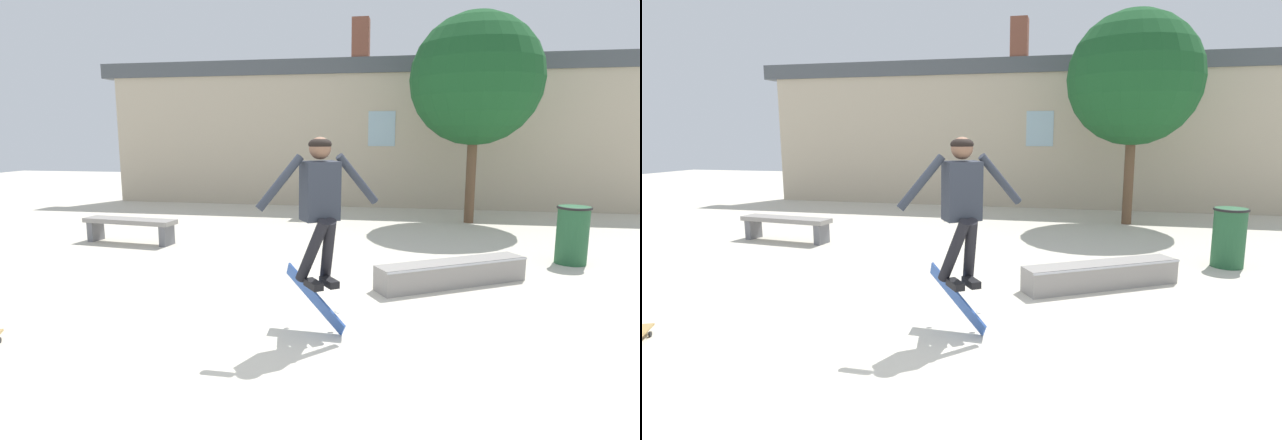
% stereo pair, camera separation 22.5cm
% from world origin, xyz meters
% --- Properties ---
extents(ground_plane, '(40.00, 40.00, 0.00)m').
position_xyz_m(ground_plane, '(0.00, 0.00, 0.00)').
color(ground_plane, beige).
extents(building_backdrop, '(15.58, 0.52, 4.90)m').
position_xyz_m(building_backdrop, '(-0.00, 9.50, 2.04)').
color(building_backdrop, '#B7A88E').
rests_on(building_backdrop, ground_plane).
extents(tree_right, '(2.78, 2.78, 4.48)m').
position_xyz_m(tree_right, '(2.26, 7.33, 3.08)').
color(tree_right, brown).
rests_on(tree_right, ground_plane).
extents(park_bench, '(1.77, 0.55, 0.44)m').
position_xyz_m(park_bench, '(-3.98, 4.02, 0.32)').
color(park_bench, gray).
rests_on(park_bench, ground_plane).
extents(skate_ledge, '(1.98, 1.42, 0.32)m').
position_xyz_m(skate_ledge, '(1.53, 2.41, 0.16)').
color(skate_ledge, gray).
rests_on(skate_ledge, ground_plane).
extents(trash_bin, '(0.49, 0.49, 0.88)m').
position_xyz_m(trash_bin, '(3.38, 3.87, 0.46)').
color(trash_bin, '#235633').
rests_on(trash_bin, ground_plane).
extents(skater, '(1.08, 0.82, 1.44)m').
position_xyz_m(skater, '(0.13, 0.58, 1.33)').
color(skater, '#282D38').
extents(skateboard_flipping, '(0.68, 0.45, 0.66)m').
position_xyz_m(skateboard_flipping, '(0.07, 0.62, 0.32)').
color(skateboard_flipping, '#2D519E').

